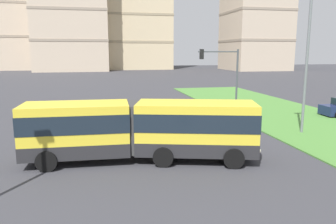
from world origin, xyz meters
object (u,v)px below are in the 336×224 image
at_px(articulated_bus, 141,129).
at_px(apartment_tower_centre, 138,4).
at_px(traffic_light_far_right, 224,71).
at_px(streetlight_median, 307,53).

distance_m(articulated_bus, apartment_tower_centre, 96.00).
bearing_deg(traffic_light_far_right, articulated_bus, -130.72).
height_order(articulated_bus, apartment_tower_centre, apartment_tower_centre).
xyz_separation_m(streetlight_median, apartment_tower_centre, (-0.41, 90.00, 15.18)).
distance_m(traffic_light_far_right, streetlight_median, 7.05).
height_order(traffic_light_far_right, streetlight_median, streetlight_median).
bearing_deg(apartment_tower_centre, streetlight_median, -89.74).
xyz_separation_m(articulated_bus, traffic_light_far_right, (8.10, 9.41, 2.30)).
distance_m(traffic_light_far_right, apartment_tower_centre, 85.72).
bearing_deg(articulated_bus, apartment_tower_centre, 83.21).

